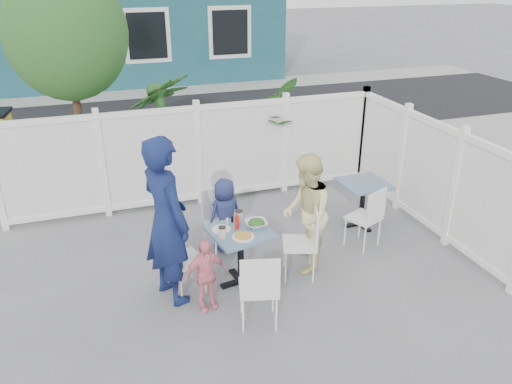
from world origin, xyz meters
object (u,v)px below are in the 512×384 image
object	(u,v)px
main_table	(241,243)
man	(166,221)
chair_right	(306,237)
chair_left	(179,255)
chair_near	(259,285)
toddler	(205,275)
boy	(225,215)
spare_table	(363,192)
chair_back	(219,215)
woman	(306,214)

from	to	relation	value
main_table	man	world-z (taller)	man
main_table	chair_right	distance (m)	0.80
chair_left	man	xyz separation A→B (m)	(-0.11, -0.02, 0.47)
chair_near	main_table	bearing A→B (deg)	100.48
toddler	main_table	bearing A→B (deg)	21.73
main_table	boy	xyz separation A→B (m)	(0.05, 0.85, -0.05)
spare_table	chair_right	world-z (taller)	chair_right
toddler	boy	bearing A→B (deg)	52.65
spare_table	chair_left	distance (m)	2.96
chair_back	toddler	bearing A→B (deg)	57.53
main_table	chair_right	size ratio (longest dim) A/B	0.85
chair_back	woman	distance (m)	1.22
boy	main_table	bearing A→B (deg)	68.34
chair_near	man	bearing A→B (deg)	147.08
chair_left	spare_table	bearing A→B (deg)	88.89
chair_back	man	size ratio (longest dim) A/B	0.44
toddler	chair_right	bearing A→B (deg)	-1.46
man	woman	world-z (taller)	man
chair_back	chair_left	bearing A→B (deg)	39.65
spare_table	woman	xyz separation A→B (m)	(-1.26, -0.77, 0.22)
main_table	boy	bearing A→B (deg)	86.73
spare_table	toddler	size ratio (longest dim) A/B	0.79
main_table	toddler	bearing A→B (deg)	-146.02
chair_near	boy	size ratio (longest dim) A/B	0.88
boy	toddler	distance (m)	1.32
main_table	spare_table	distance (m)	2.28
spare_table	chair_right	size ratio (longest dim) A/B	0.75
man	boy	xyz separation A→B (m)	(0.88, 0.84, -0.47)
man	chair_back	bearing A→B (deg)	-64.53
chair_left	main_table	bearing A→B (deg)	70.53
chair_near	man	world-z (taller)	man
chair_right	chair_back	distance (m)	1.27
man	chair_left	bearing A→B (deg)	-102.27
man	boy	distance (m)	1.31
chair_right	chair_near	bearing A→B (deg)	149.60
chair_left	woman	xyz separation A→B (m)	(1.58, 0.05, 0.25)
toddler	man	bearing A→B (deg)	120.16
chair_right	boy	size ratio (longest dim) A/B	0.90
chair_near	woman	xyz separation A→B (m)	(0.92, 0.91, 0.23)
spare_table	chair_left	world-z (taller)	chair_left
chair_near	woman	world-z (taller)	woman
chair_near	woman	bearing A→B (deg)	59.28
spare_table	boy	xyz separation A→B (m)	(-2.07, 0.00, -0.02)
spare_table	chair_back	xyz separation A→B (m)	(-2.15, 0.02, -0.03)
chair_near	chair_back	bearing A→B (deg)	103.53
chair_left	toddler	world-z (taller)	chair_left
spare_table	boy	world-z (taller)	boy
chair_right	man	size ratio (longest dim) A/B	0.47
woman	toddler	bearing A→B (deg)	-51.25
main_table	chair_back	world-z (taller)	chair_back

